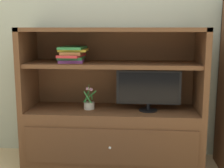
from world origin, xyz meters
TOP-DOWN VIEW (x-y plane):
  - painted_rear_wall at (0.00, 0.75)m, footprint 6.00×0.10m
  - media_console at (0.00, 0.41)m, footprint 1.67×0.55m
  - tv_monitor at (0.34, 0.36)m, footprint 0.59×0.17m
  - potted_plant at (-0.22, 0.38)m, footprint 0.13×0.11m
  - magazine_stack at (-0.38, 0.40)m, footprint 0.27×0.35m

SIDE VIEW (x-z plane):
  - media_console at x=0.00m, z-range -0.23..1.09m
  - potted_plant at x=-0.22m, z-range 0.49..0.72m
  - tv_monitor at x=0.34m, z-range 0.57..0.94m
  - magazine_stack at x=-0.38m, z-range 1.00..1.14m
  - painted_rear_wall at x=0.00m, z-range 0.00..2.80m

